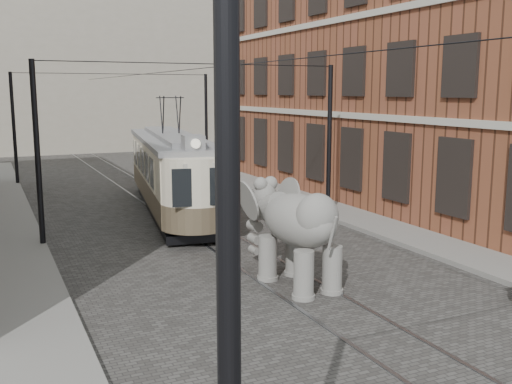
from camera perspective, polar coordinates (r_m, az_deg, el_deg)
name	(u,v)px	position (r m, az deg, el deg)	size (l,w,h in m)	color
ground	(281,277)	(16.32, 2.41, -8.20)	(120.00, 120.00, 0.00)	#43413E
tram_rails	(281,277)	(16.32, 2.41, -8.16)	(1.54, 80.00, 0.02)	slate
sidewalk_right	(450,250)	(19.68, 18.21, -5.32)	(2.00, 60.00, 0.15)	slate
sidewalk_left	(27,311)	(14.67, -21.23, -10.68)	(2.00, 60.00, 0.15)	slate
brick_building	(402,70)	(29.14, 13.93, 11.39)	(8.00, 26.00, 12.00)	brown
distant_block	(69,67)	(54.30, -17.65, 11.40)	(28.00, 10.00, 14.00)	gray
catenary	(209,151)	(20.13, -4.58, 3.94)	(11.00, 30.20, 6.00)	black
tram	(171,155)	(24.90, -8.17, 3.59)	(2.49, 12.08, 4.79)	beige
elephant	(299,236)	(15.27, 4.19, -4.23)	(2.43, 4.40, 2.69)	slate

